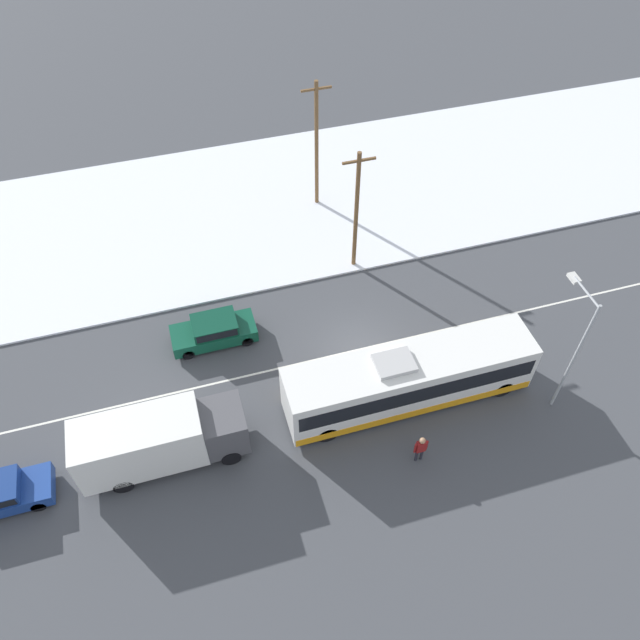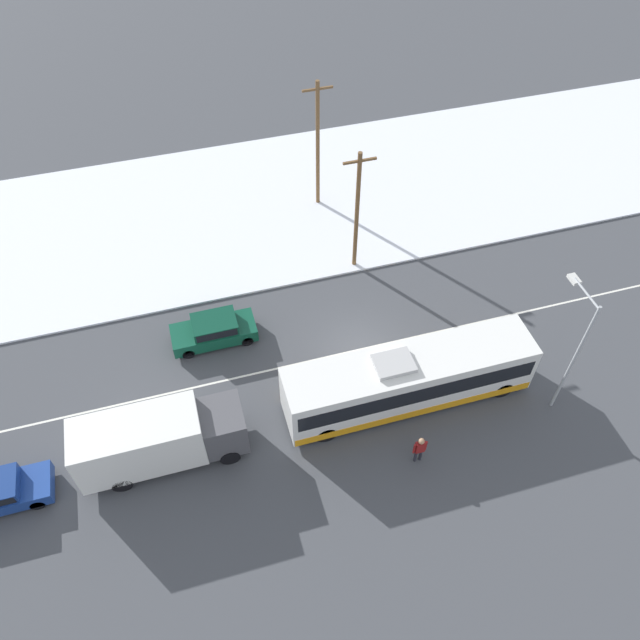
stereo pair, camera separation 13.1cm
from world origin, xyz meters
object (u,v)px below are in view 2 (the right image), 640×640
object	(u,v)px
streetlamp	(575,341)
city_bus	(409,379)
pedestrian_at_stop	(420,448)
utility_pole_snowlot	(318,144)
box_truck	(157,439)
utility_pole_roadside	(357,211)
sedan_car	(214,329)

from	to	relation	value
streetlamp	city_bus	bearing A→B (deg)	163.86
pedestrian_at_stop	utility_pole_snowlot	size ratio (longest dim) A/B	0.21
box_truck	streetlamp	size ratio (longest dim) A/B	1.03
box_truck	utility_pole_roadside	distance (m)	15.88
streetlamp	utility_pole_snowlot	size ratio (longest dim) A/B	0.84
utility_pole_roadside	streetlamp	bearing A→B (deg)	-61.91
city_bus	utility_pole_roadside	bearing A→B (deg)	86.98
pedestrian_at_stop	utility_pole_snowlot	bearing A→B (deg)	87.72
sedan_car	streetlamp	size ratio (longest dim) A/B	0.62
pedestrian_at_stop	utility_pole_roadside	distance (m)	13.40
pedestrian_at_stop	streetlamp	xyz separation A→B (m)	(7.42, 1.38, 3.38)
utility_pole_roadside	city_bus	bearing A→B (deg)	-93.02
city_bus	pedestrian_at_stop	distance (m)	3.43
box_truck	utility_pole_snowlot	world-z (taller)	utility_pole_snowlot
city_bus	sedan_car	size ratio (longest dim) A/B	2.73
city_bus	pedestrian_at_stop	bearing A→B (deg)	-102.02
sedan_car	utility_pole_roadside	world-z (taller)	utility_pole_roadside
utility_pole_roadside	utility_pole_snowlot	size ratio (longest dim) A/B	0.92
box_truck	pedestrian_at_stop	xyz separation A→B (m)	(11.12, -3.28, -0.62)
pedestrian_at_stop	utility_pole_roadside	bearing A→B (deg)	84.65
box_truck	utility_pole_snowlot	xyz separation A→B (m)	(11.88, 15.92, 2.70)
pedestrian_at_stop	streetlamp	size ratio (longest dim) A/B	0.25
sedan_car	utility_pole_snowlot	bearing A→B (deg)	-131.15
box_truck	pedestrian_at_stop	distance (m)	11.61
box_truck	pedestrian_at_stop	size ratio (longest dim) A/B	4.09
city_bus	utility_pole_snowlot	size ratio (longest dim) A/B	1.41
box_truck	streetlamp	xyz separation A→B (m)	(18.54, -1.91, 2.76)
city_bus	utility_pole_roadside	xyz separation A→B (m)	(0.51, 9.68, 2.48)
streetlamp	utility_pole_roadside	xyz separation A→B (m)	(-6.21, 11.63, -0.42)
streetlamp	pedestrian_at_stop	bearing A→B (deg)	-169.48
utility_pole_roadside	utility_pole_snowlot	xyz separation A→B (m)	(-0.45, 6.20, 0.36)
city_bus	sedan_car	xyz separation A→B (m)	(-8.33, 6.28, -0.76)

